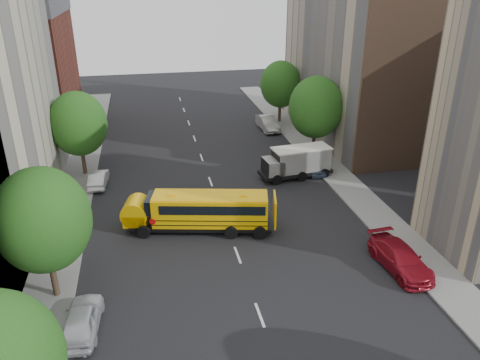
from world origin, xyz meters
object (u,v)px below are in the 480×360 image
object	(u,v)px
safari_truck	(296,162)
parked_car_0	(82,319)
street_tree_1	(43,220)
parked_car_3	(400,258)
school_bus	(199,210)
parked_car_5	(268,123)
parked_car_4	(313,165)
parked_car_1	(99,179)
street_tree_2	(78,124)
street_tree_4	(316,107)
street_tree_5	(281,84)

from	to	relation	value
safari_truck	parked_car_0	size ratio (longest dim) A/B	1.53
street_tree_1	parked_car_0	bearing A→B (deg)	-61.87
parked_car_3	parked_car_0	bearing A→B (deg)	-178.92
street_tree_1	school_bus	size ratio (longest dim) A/B	0.77
parked_car_3	parked_car_5	world-z (taller)	parked_car_5
street_tree_1	parked_car_3	xyz separation A→B (m)	(20.60, -1.57, -4.19)
school_bus	parked_car_4	distance (m)	14.31
street_tree_1	parked_car_0	distance (m)	5.62
street_tree_1	parked_car_3	bearing A→B (deg)	-4.35
parked_car_1	safari_truck	bearing A→B (deg)	178.30
parked_car_3	safari_truck	bearing A→B (deg)	92.96
parked_car_4	parked_car_1	bearing A→B (deg)	178.09
street_tree_1	street_tree_2	distance (m)	18.00
parked_car_4	parked_car_5	xyz separation A→B (m)	(-0.80, 13.16, 0.14)
school_bus	parked_car_5	bearing A→B (deg)	76.15
street_tree_4	parked_car_4	distance (m)	5.97
street_tree_2	parked_car_0	xyz separation A→B (m)	(1.76, -21.28, -4.09)
street_tree_4	safari_truck	distance (m)	6.67
parked_car_0	parked_car_1	size ratio (longest dim) A/B	1.12
safari_truck	parked_car_5	xyz separation A→B (m)	(1.07, 13.94, -0.66)
street_tree_1	street_tree_2	world-z (taller)	street_tree_1
parked_car_1	parked_car_4	size ratio (longest dim) A/B	1.00
school_bus	street_tree_4	bearing A→B (deg)	55.82
safari_truck	school_bus	bearing A→B (deg)	-148.27
street_tree_1	school_bus	world-z (taller)	street_tree_1
street_tree_1	parked_car_4	size ratio (longest dim) A/B	2.03
parked_car_0	parked_car_3	xyz separation A→B (m)	(18.84, 1.72, 0.02)
parked_car_1	school_bus	bearing A→B (deg)	133.31
school_bus	safari_truck	xyz separation A→B (m)	(9.71, 7.58, -0.12)
school_bus	street_tree_5	bearing A→B (deg)	74.48
street_tree_5	parked_car_5	world-z (taller)	street_tree_5
street_tree_5	parked_car_4	size ratio (longest dim) A/B	1.93
street_tree_1	parked_car_0	world-z (taller)	street_tree_1
school_bus	parked_car_1	xyz separation A→B (m)	(-7.62, 9.32, -0.94)
parked_car_0	parked_car_4	bearing A→B (deg)	-132.50
parked_car_0	street_tree_4	bearing A→B (deg)	-128.97
street_tree_4	parked_car_0	world-z (taller)	street_tree_4
parked_car_0	parked_car_5	distance (m)	35.59
safari_truck	parked_car_3	xyz separation A→B (m)	(1.87, -15.02, -0.70)
parked_car_0	parked_car_3	distance (m)	18.92
safari_truck	parked_car_4	bearing A→B (deg)	16.49
street_tree_4	parked_car_3	bearing A→B (deg)	-94.09
safari_truck	street_tree_1	bearing A→B (deg)	-150.58
parked_car_0	safari_truck	bearing A→B (deg)	-130.82
street_tree_2	parked_car_3	size ratio (longest dim) A/B	1.46
safari_truck	parked_car_4	xyz separation A→B (m)	(1.87, 0.78, -0.80)
street_tree_1	parked_car_4	world-z (taller)	street_tree_1
street_tree_5	safari_truck	world-z (taller)	street_tree_5
parked_car_5	safari_truck	bearing A→B (deg)	-96.76
safari_truck	parked_car_0	bearing A→B (deg)	-141.67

